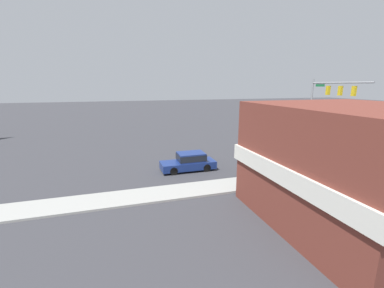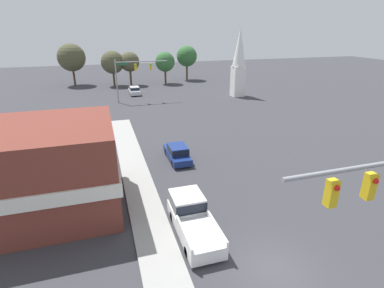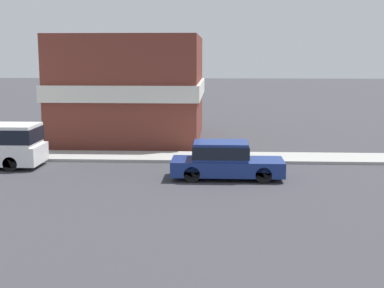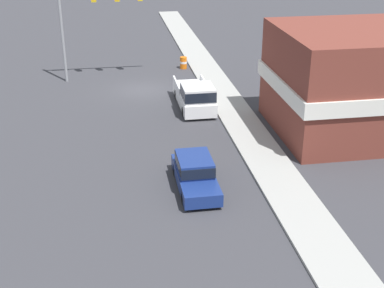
% 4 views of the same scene
% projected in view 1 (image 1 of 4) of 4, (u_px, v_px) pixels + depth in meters
% --- Properties ---
extents(ground_plane, '(200.00, 200.00, 0.00)m').
position_uv_depth(ground_plane, '(320.00, 153.00, 27.77)').
color(ground_plane, '#38383D').
extents(sidewalk_curb, '(2.40, 60.00, 0.14)m').
position_uv_depth(sidewalk_curb, '(370.00, 168.00, 22.45)').
color(sidewalk_curb, '#9E9E99').
rests_on(sidewalk_curb, ground).
extents(near_signal_assembly, '(8.18, 0.49, 7.90)m').
position_uv_depth(near_signal_assembly, '(328.00, 96.00, 30.08)').
color(near_signal_assembly, gray).
rests_on(near_signal_assembly, ground).
extents(car_lead, '(1.77, 4.63, 1.54)m').
position_uv_depth(car_lead, '(189.00, 161.00, 21.90)').
color(car_lead, black).
rests_on(car_lead, ground).
extents(pickup_truck_parked, '(2.11, 5.70, 1.97)m').
position_uv_depth(pickup_truck_parked, '(307.00, 155.00, 23.20)').
color(pickup_truck_parked, black).
rests_on(pickup_truck_parked, ground).
extents(corner_brick_building, '(9.66, 8.56, 6.20)m').
position_uv_depth(corner_brick_building, '(353.00, 167.00, 13.04)').
color(corner_brick_building, brown).
rests_on(corner_brick_building, ground).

